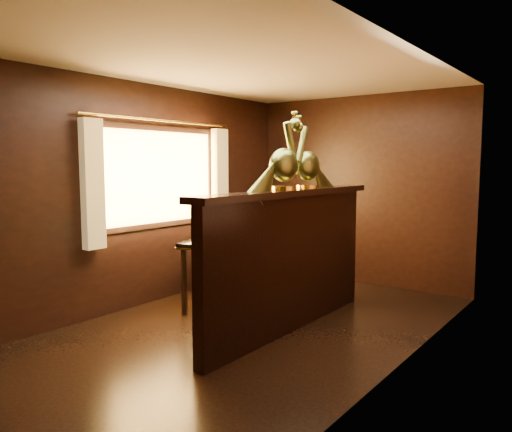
# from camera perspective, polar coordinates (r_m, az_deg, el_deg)

# --- Properties ---
(ground) EXTENTS (5.00, 5.00, 0.00)m
(ground) POSITION_cam_1_polar(r_m,az_deg,el_deg) (4.94, -1.25, -12.96)
(ground) COLOR black
(ground) RESTS_ON ground
(room_shell) EXTENTS (3.04, 5.04, 2.52)m
(room_shell) POSITION_cam_1_polar(r_m,az_deg,el_deg) (4.74, -1.98, 5.73)
(room_shell) COLOR black
(room_shell) RESTS_ON ground
(partition) EXTENTS (0.26, 2.70, 1.36)m
(partition) POSITION_cam_1_polar(r_m,az_deg,el_deg) (4.81, 3.96, -4.68)
(partition) COLOR black
(partition) RESTS_ON ground
(dining_table) EXTENTS (1.15, 1.49, 0.97)m
(dining_table) POSITION_cam_1_polar(r_m,az_deg,el_deg) (5.71, -2.72, -3.11)
(dining_table) COLOR black
(dining_table) RESTS_ON ground
(chair_left) EXTENTS (0.44, 0.48, 1.21)m
(chair_left) POSITION_cam_1_polar(r_m,az_deg,el_deg) (4.80, -2.03, -5.71)
(chair_left) COLOR black
(chair_left) RESTS_ON ground
(chair_right) EXTENTS (0.58, 0.60, 1.36)m
(chair_right) POSITION_cam_1_polar(r_m,az_deg,el_deg) (5.43, 1.23, -3.53)
(chair_right) COLOR black
(chair_right) RESTS_ON ground
(peacock_left) EXTENTS (0.23, 0.62, 0.74)m
(peacock_left) POSITION_cam_1_polar(r_m,az_deg,el_deg) (4.62, 3.21, 7.53)
(peacock_left) COLOR #1A4E31
(peacock_left) RESTS_ON partition
(peacock_right) EXTENTS (0.22, 0.59, 0.70)m
(peacock_right) POSITION_cam_1_polar(r_m,az_deg,el_deg) (4.97, 5.89, 7.21)
(peacock_right) COLOR #1A4E31
(peacock_right) RESTS_ON partition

